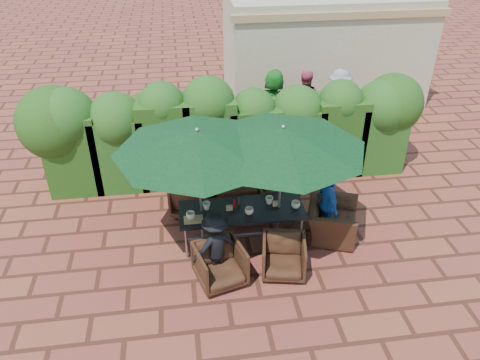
{
  "coord_description": "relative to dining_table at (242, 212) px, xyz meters",
  "views": [
    {
      "loc": [
        -1.13,
        -7.18,
        5.87
      ],
      "look_at": [
        -0.07,
        0.4,
        1.07
      ],
      "focal_mm": 35.0,
      "sensor_mm": 36.0,
      "label": 1
    }
  ],
  "objects": [
    {
      "name": "cup_d",
      "position": [
        0.55,
        0.12,
        0.15
      ],
      "size": [
        0.15,
        0.15,
        0.14
      ],
      "primitive_type": "imported",
      "color": "beige",
      "rests_on": "dining_table"
    },
    {
      "name": "umbrella_right",
      "position": [
        0.71,
        -0.04,
        1.54
      ],
      "size": [
        2.99,
        2.99,
        2.46
      ],
      "color": "gray",
      "rests_on": "ground"
    },
    {
      "name": "cup_e",
      "position": [
        1.01,
        -0.09,
        0.14
      ],
      "size": [
        0.17,
        0.17,
        0.13
      ],
      "primitive_type": "imported",
      "color": "beige",
      "rests_on": "dining_table"
    },
    {
      "name": "cup_c",
      "position": [
        0.11,
        -0.16,
        0.14
      ],
      "size": [
        0.16,
        0.16,
        0.13
      ],
      "primitive_type": "imported",
      "color": "beige",
      "rests_on": "dining_table"
    },
    {
      "name": "cup_b",
      "position": [
        -0.65,
        0.09,
        0.15
      ],
      "size": [
        0.15,
        0.15,
        0.15
      ],
      "primitive_type": "imported",
      "color": "beige",
      "rests_on": "dining_table"
    },
    {
      "name": "hedge_wall",
      "position": [
        -0.1,
        2.44,
        0.65
      ],
      "size": [
        9.1,
        1.6,
        2.5
      ],
      "color": "#1B3D10",
      "rests_on": "ground"
    },
    {
      "name": "chair_near_right",
      "position": [
        0.61,
        -0.97,
        -0.29
      ],
      "size": [
        0.87,
        0.83,
        0.77
      ],
      "primitive_type": "imported",
      "rotation": [
        0.0,
        0.0,
        -0.19
      ],
      "color": "black",
      "rests_on": "ground"
    },
    {
      "name": "number_block_right",
      "position": [
        0.66,
        0.03,
        0.12
      ],
      "size": [
        0.12,
        0.06,
        0.1
      ],
      "primitive_type": "cube",
      "color": "tan",
      "rests_on": "dining_table"
    },
    {
      "name": "sauce_bottle",
      "position": [
        -0.03,
        0.12,
        0.16
      ],
      "size": [
        0.04,
        0.04,
        0.17
      ],
      "primitive_type": "cylinder",
      "color": "#4C230C",
      "rests_on": "dining_table"
    },
    {
      "name": "chair_end_right",
      "position": [
        1.77,
        -0.06,
        -0.21
      ],
      "size": [
        1.02,
        1.24,
        0.93
      ],
      "primitive_type": "imported",
      "rotation": [
        0.0,
        0.0,
        1.22
      ],
      "color": "black",
      "rests_on": "ground"
    },
    {
      "name": "building",
      "position": [
        3.61,
        7.11,
        0.93
      ],
      "size": [
        6.2,
        3.08,
        3.2
      ],
      "color": "#C1B78F",
      "rests_on": "ground"
    },
    {
      "name": "adult_far_mid",
      "position": [
        0.01,
        0.99,
        0.02
      ],
      "size": [
        0.5,
        0.41,
        1.4
      ],
      "primitive_type": "imported",
      "rotation": [
        0.0,
        0.0,
        -0.0
      ],
      "color": "#215FB3",
      "rests_on": "ground"
    },
    {
      "name": "chair_far_mid",
      "position": [
        -0.01,
        1.05,
        -0.25
      ],
      "size": [
        0.85,
        0.8,
        0.85
      ],
      "primitive_type": "imported",
      "rotation": [
        0.0,
        0.0,
        3.18
      ],
      "color": "black",
      "rests_on": "ground"
    },
    {
      "name": "chair_far_left",
      "position": [
        -0.84,
        1.04,
        -0.25
      ],
      "size": [
        1.07,
        1.05,
        0.85
      ],
      "primitive_type": "imported",
      "rotation": [
        0.0,
        0.0,
        2.71
      ],
      "color": "black",
      "rests_on": "ground"
    },
    {
      "name": "dining_table",
      "position": [
        0.0,
        0.0,
        0.0
      ],
      "size": [
        2.34,
        0.9,
        0.75
      ],
      "color": "black",
      "rests_on": "ground"
    },
    {
      "name": "pedestrian_c",
      "position": [
        3.33,
        4.52,
        0.21
      ],
      "size": [
        1.11,
        1.2,
        1.77
      ],
      "primitive_type": "imported",
      "rotation": [
        0.0,
        0.0,
        2.25
      ],
      "color": "gray",
      "rests_on": "ground"
    },
    {
      "name": "adult_far_right",
      "position": [
        0.77,
        0.9,
        0.01
      ],
      "size": [
        0.69,
        0.45,
        1.37
      ],
      "primitive_type": "imported",
      "rotation": [
        0.0,
        0.0,
        0.08
      ],
      "color": "black",
      "rests_on": "ground"
    },
    {
      "name": "number_block_left",
      "position": [
        -0.23,
        0.0,
        0.12
      ],
      "size": [
        0.12,
        0.06,
        0.1
      ],
      "primitive_type": "cube",
      "color": "tan",
      "rests_on": "dining_table"
    },
    {
      "name": "cup_a",
      "position": [
        -0.96,
        -0.16,
        0.14
      ],
      "size": [
        0.17,
        0.17,
        0.13
      ],
      "primitive_type": "imported",
      "color": "beige",
      "rests_on": "dining_table"
    },
    {
      "name": "serving_tray",
      "position": [
        -0.92,
        -0.21,
        0.08
      ],
      "size": [
        0.35,
        0.25,
        0.02
      ],
      "primitive_type": "cube",
      "color": "#9F784D",
      "rests_on": "dining_table"
    },
    {
      "name": "ground",
      "position": [
        0.11,
        0.12,
        -0.68
      ],
      "size": [
        80.0,
        80.0,
        0.0
      ],
      "primitive_type": "plane",
      "color": "brown",
      "rests_on": "ground"
    },
    {
      "name": "adult_end_right",
      "position": [
        1.7,
        0.05,
        -0.02
      ],
      "size": [
        0.48,
        0.81,
        1.31
      ],
      "primitive_type": "imported",
      "rotation": [
        0.0,
        0.0,
        1.7
      ],
      "color": "#215FB3",
      "rests_on": "ground"
    },
    {
      "name": "child_right",
      "position": [
        0.54,
        1.02,
        -0.21
      ],
      "size": [
        0.35,
        0.3,
        0.92
      ],
      "primitive_type": "imported",
      "rotation": [
        0.0,
        0.0,
        -0.08
      ],
      "color": "#72499E",
      "rests_on": "ground"
    },
    {
      "name": "child_left",
      "position": [
        -0.46,
        1.1,
        -0.28
      ],
      "size": [
        0.32,
        0.28,
        0.79
      ],
      "primitive_type": "imported",
      "rotation": [
        0.0,
        0.0,
        0.19
      ],
      "color": "#CB476C",
      "rests_on": "ground"
    },
    {
      "name": "umbrella_left",
      "position": [
        -0.75,
        0.06,
        1.54
      ],
      "size": [
        2.96,
        2.96,
        2.46
      ],
      "color": "gray",
      "rests_on": "ground"
    },
    {
      "name": "ketchup_bottle",
      "position": [
        -0.13,
        0.08,
        0.16
      ],
      "size": [
        0.04,
        0.04,
        0.17
      ],
      "primitive_type": "cylinder",
      "color": "#B20C0A",
      "rests_on": "dining_table"
    },
    {
      "name": "pedestrian_a",
      "position": [
        1.49,
        4.4,
        0.27
      ],
      "size": [
        1.87,
        1.19,
        1.89
      ],
      "primitive_type": "imported",
      "rotation": [
        0.0,
        0.0,
        2.79
      ],
      "color": "green",
      "rests_on": "ground"
    },
    {
      "name": "adult_far_left",
      "position": [
        -0.77,
        1.04,
        -0.07
      ],
      "size": [
        0.66,
        0.47,
        1.21
      ],
      "primitive_type": "imported",
      "rotation": [
        0.0,
        0.0,
        -0.22
      ],
      "color": "silver",
      "rests_on": "ground"
    },
    {
      "name": "pedestrian_b",
      "position": [
        2.34,
        4.5,
        0.22
      ],
      "size": [
        0.86,
        0.54,
        1.79
      ],
      "primitive_type": "imported",
      "rotation": [
        0.0,
        0.0,
        3.13
      ],
      "color": "#CB476C",
      "rests_on": "ground"
    },
    {
      "name": "chair_far_right",
      "position": [
        0.81,
        0.93,
        -0.25
      ],
      "size": [
        0.94,
        0.9,
        0.84
      ],
      "primitive_type": "imported",
      "rotation": [
        0.0,
        0.0,
        3.32
      ],
      "color": "black",
      "rests_on": "ground"
    },
    {
      "name": "adult_near_left",
      "position": [
        -0.57,
        -0.86,
        -0.03
      ],
      "size": [
        0.91,
        0.63,
        1.29
      ],
      "primitive_type": "imported",
      "rotation": [
        0.0,
        0.0,
        3.47
      ],
      "color": "black",
      "rests_on": "ground"
    },
    {
      "name": "chair_near_left",
      "position": [
        -0.52,
        -1.03,
        -0.27
      ],
      "size": [
        0.96,
        0.92,
        0.81
      ],
      "primitive_type": "imported",
      "rotation": [
        0.0,
        0.0,
        0.27
      ],
      "color": "black",
      "rests_on": "ground"
    }
  ]
}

